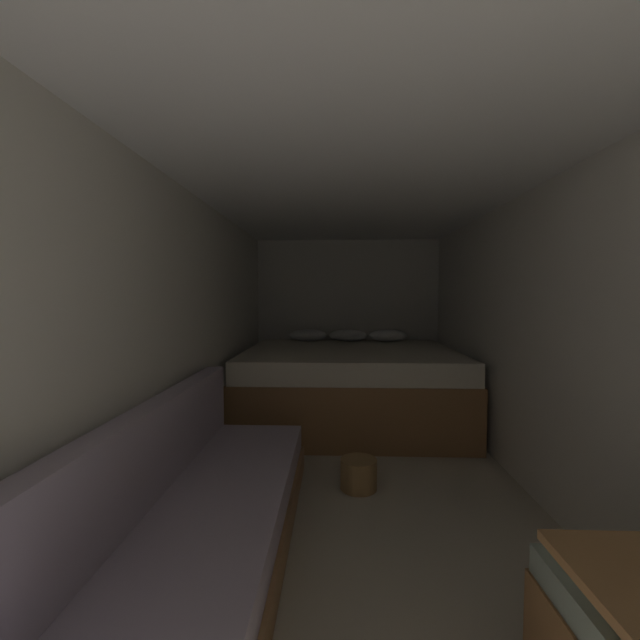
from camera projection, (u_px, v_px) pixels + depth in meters
name	position (u px, v px, depth m)	size (l,w,h in m)	color
ground_plane	(359.00, 508.00, 2.60)	(7.58, 7.58, 0.00)	#B2A893
wall_back	(347.00, 320.00, 5.35)	(2.41, 0.05, 2.05)	silver
wall_left	(171.00, 345.00, 2.59)	(0.05, 5.58, 2.05)	silver
wall_right	(556.00, 347.00, 2.50)	(0.05, 5.58, 2.05)	silver
ceiling_slab	(361.00, 172.00, 2.48)	(2.41, 5.58, 0.05)	white
bed	(350.00, 385.00, 4.39)	(2.19, 1.89, 0.92)	olive
sofa_left	(179.00, 551.00, 1.78)	(0.74, 2.90, 0.79)	#9E7247
wicker_basket	(359.00, 474.00, 2.86)	(0.25, 0.25, 0.21)	olive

